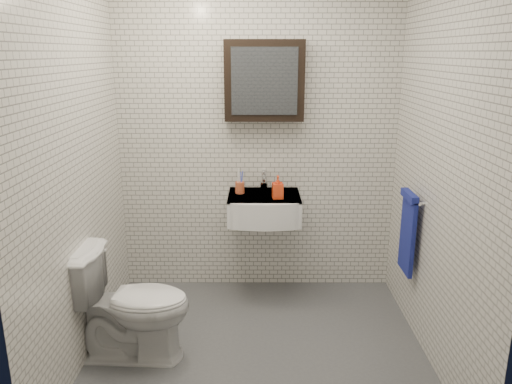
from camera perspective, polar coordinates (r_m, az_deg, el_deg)
ground at (r=3.48m, az=0.17°, el=-17.49°), size 2.20×2.00×0.01m
room_shell at (r=2.94m, az=0.20°, el=7.06°), size 2.22×2.02×2.51m
washbasin at (r=3.82m, az=0.93°, el=-1.85°), size 0.55×0.50×0.20m
faucet at (r=3.97m, az=0.90°, el=1.24°), size 0.06×0.20×0.15m
mirror_cabinet at (r=3.84m, az=0.96°, el=12.59°), size 0.60×0.15×0.60m
towel_rail at (r=3.62m, az=16.98°, el=-4.09°), size 0.09×0.30×0.58m
toothbrush_cup at (r=3.87m, az=-1.86°, el=0.57°), size 0.08×0.08×0.20m
soap_bottle at (r=3.72m, az=2.50°, el=0.56°), size 0.09×0.09×0.17m
toilet at (r=3.33m, az=-14.05°, el=-12.24°), size 0.76×0.46×0.75m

